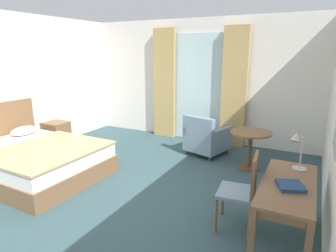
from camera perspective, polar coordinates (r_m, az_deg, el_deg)
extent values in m
cube|color=#334C51|center=(4.50, -10.54, -13.63)|extent=(6.11, 7.10, 0.10)
cube|color=silver|center=(6.89, 6.00, 8.86)|extent=(5.71, 0.12, 2.79)
cube|color=silver|center=(6.82, 6.09, 7.39)|extent=(1.26, 0.02, 2.45)
cube|color=tan|center=(7.08, -0.70, 8.25)|extent=(0.55, 0.10, 2.58)
cube|color=tan|center=(6.46, 12.88, 7.30)|extent=(0.54, 0.10, 2.58)
cube|color=brown|center=(5.43, -24.59, -7.47)|extent=(2.20, 1.74, 0.30)
cube|color=white|center=(5.34, -24.88, -4.88)|extent=(2.14, 1.69, 0.22)
cube|color=tan|center=(5.03, -22.57, -4.27)|extent=(1.46, 1.71, 0.03)
ellipsoid|color=white|center=(6.13, -26.44, -0.82)|extent=(0.33, 0.52, 0.16)
cube|color=brown|center=(6.85, -21.07, -1.57)|extent=(0.48, 0.43, 0.56)
cube|color=brown|center=(6.68, -22.55, -1.09)|extent=(0.41, 0.01, 0.13)
cube|color=brown|center=(3.33, 22.60, -10.57)|extent=(0.54, 1.32, 0.04)
cube|color=brown|center=(3.36, 22.50, -11.47)|extent=(0.49, 1.25, 0.08)
cube|color=brown|center=(4.05, 26.23, -12.09)|extent=(0.06, 0.06, 0.68)
cube|color=brown|center=(2.99, 16.01, -21.06)|extent=(0.06, 0.06, 0.68)
cube|color=brown|center=(4.07, 19.55, -11.28)|extent=(0.06, 0.06, 0.68)
cube|color=gray|center=(3.59, 13.25, -12.55)|extent=(0.46, 0.49, 0.04)
cube|color=brown|center=(3.47, 16.63, -9.20)|extent=(0.08, 0.43, 0.46)
cylinder|color=brown|center=(3.90, 10.69, -13.94)|extent=(0.04, 0.04, 0.42)
cylinder|color=brown|center=(3.56, 9.38, -16.91)|extent=(0.04, 0.04, 0.42)
cylinder|color=brown|center=(3.87, 16.36, -14.61)|extent=(0.04, 0.04, 0.42)
cylinder|color=brown|center=(3.51, 15.68, -17.71)|extent=(0.04, 0.04, 0.42)
cylinder|color=#B7B2A8|center=(3.73, 24.39, -7.65)|extent=(0.16, 0.16, 0.02)
cylinder|color=#B7B2A8|center=(3.67, 24.70, -4.79)|extent=(0.02, 0.02, 0.38)
cone|color=#B7B2A8|center=(3.46, 23.90, -1.92)|extent=(0.13, 0.14, 0.16)
cube|color=navy|center=(3.22, 22.91, -10.78)|extent=(0.32, 0.33, 0.04)
cube|color=gray|center=(6.01, 7.71, -3.09)|extent=(0.87, 0.91, 0.31)
cube|color=gray|center=(5.66, 5.98, -0.30)|extent=(0.70, 0.30, 0.41)
cube|color=gray|center=(5.79, 10.19, -1.43)|extent=(0.29, 0.76, 0.16)
cube|color=gray|center=(6.11, 5.51, -0.42)|extent=(0.29, 0.76, 0.16)
cylinder|color=#4C3D2D|center=(6.18, 11.53, -4.76)|extent=(0.04, 0.04, 0.10)
cylinder|color=#4C3D2D|center=(6.48, 7.20, -3.69)|extent=(0.04, 0.04, 0.10)
cylinder|color=#4C3D2D|center=(5.67, 8.16, -6.37)|extent=(0.04, 0.04, 0.10)
cylinder|color=#4C3D2D|center=(5.99, 3.64, -5.11)|extent=(0.04, 0.04, 0.10)
cylinder|color=brown|center=(5.30, 16.00, -1.25)|extent=(0.72, 0.72, 0.03)
cylinder|color=brown|center=(5.40, 15.75, -4.75)|extent=(0.07, 0.07, 0.65)
cylinder|color=brown|center=(5.51, 15.53, -7.84)|extent=(0.39, 0.39, 0.02)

